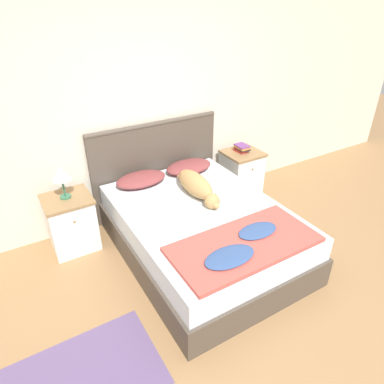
{
  "coord_description": "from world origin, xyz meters",
  "views": [
    {
      "loc": [
        -1.47,
        -1.42,
        2.43
      ],
      "look_at": [
        0.1,
        1.21,
        0.65
      ],
      "focal_mm": 32.0,
      "sensor_mm": 36.0,
      "label": 1
    }
  ],
  "objects_px": {
    "dog": "(197,186)",
    "pillow_right": "(189,167)",
    "book_stack": "(242,148)",
    "table_lamp": "(61,174)",
    "pillow_left": "(141,179)",
    "bed": "(202,232)",
    "nightstand_left": "(71,223)",
    "nightstand_right": "(241,173)"
  },
  "relations": [
    {
      "from": "dog",
      "to": "book_stack",
      "type": "distance_m",
      "value": 1.18
    },
    {
      "from": "book_stack",
      "to": "pillow_left",
      "type": "bearing_deg",
      "value": -178.78
    },
    {
      "from": "dog",
      "to": "pillow_left",
      "type": "bearing_deg",
      "value": 128.29
    },
    {
      "from": "dog",
      "to": "table_lamp",
      "type": "xyz_separation_m",
      "value": [
        -1.25,
        0.55,
        0.22
      ]
    },
    {
      "from": "nightstand_right",
      "to": "book_stack",
      "type": "xyz_separation_m",
      "value": [
        -0.0,
        0.03,
        0.35
      ]
    },
    {
      "from": "nightstand_left",
      "to": "pillow_right",
      "type": "distance_m",
      "value": 1.49
    },
    {
      "from": "pillow_left",
      "to": "pillow_right",
      "type": "height_order",
      "value": "same"
    },
    {
      "from": "nightstand_right",
      "to": "pillow_right",
      "type": "relative_size",
      "value": 1.06
    },
    {
      "from": "nightstand_right",
      "to": "pillow_left",
      "type": "xyz_separation_m",
      "value": [
        -1.46,
        -0.0,
        0.3
      ]
    },
    {
      "from": "pillow_right",
      "to": "table_lamp",
      "type": "xyz_separation_m",
      "value": [
        -1.46,
        0.02,
        0.27
      ]
    },
    {
      "from": "book_stack",
      "to": "table_lamp",
      "type": "height_order",
      "value": "table_lamp"
    },
    {
      "from": "pillow_left",
      "to": "dog",
      "type": "distance_m",
      "value": 0.67
    },
    {
      "from": "table_lamp",
      "to": "pillow_right",
      "type": "bearing_deg",
      "value": -0.72
    },
    {
      "from": "pillow_right",
      "to": "book_stack",
      "type": "bearing_deg",
      "value": 2.14
    },
    {
      "from": "dog",
      "to": "table_lamp",
      "type": "distance_m",
      "value": 1.38
    },
    {
      "from": "book_stack",
      "to": "table_lamp",
      "type": "relative_size",
      "value": 0.61
    },
    {
      "from": "nightstand_left",
      "to": "table_lamp",
      "type": "height_order",
      "value": "table_lamp"
    },
    {
      "from": "bed",
      "to": "dog",
      "type": "distance_m",
      "value": 0.49
    },
    {
      "from": "dog",
      "to": "bed",
      "type": "bearing_deg",
      "value": -110.31
    },
    {
      "from": "book_stack",
      "to": "dog",
      "type": "bearing_deg",
      "value": -151.69
    },
    {
      "from": "dog",
      "to": "book_stack",
      "type": "bearing_deg",
      "value": 28.31
    },
    {
      "from": "nightstand_left",
      "to": "dog",
      "type": "relative_size",
      "value": 0.75
    },
    {
      "from": "dog",
      "to": "pillow_right",
      "type": "bearing_deg",
      "value": 68.28
    },
    {
      "from": "nightstand_right",
      "to": "pillow_right",
      "type": "xyz_separation_m",
      "value": [
        -0.83,
        -0.0,
        0.3
      ]
    },
    {
      "from": "dog",
      "to": "book_stack",
      "type": "height_order",
      "value": "dog"
    },
    {
      "from": "bed",
      "to": "pillow_left",
      "type": "bearing_deg",
      "value": 111.24
    },
    {
      "from": "pillow_left",
      "to": "pillow_right",
      "type": "distance_m",
      "value": 0.63
    },
    {
      "from": "pillow_left",
      "to": "book_stack",
      "type": "xyz_separation_m",
      "value": [
        1.45,
        0.03,
        0.05
      ]
    },
    {
      "from": "nightstand_right",
      "to": "pillow_right",
      "type": "bearing_deg",
      "value": -179.81
    },
    {
      "from": "pillow_left",
      "to": "book_stack",
      "type": "distance_m",
      "value": 1.45
    },
    {
      "from": "pillow_right",
      "to": "nightstand_right",
      "type": "bearing_deg",
      "value": 0.19
    },
    {
      "from": "nightstand_left",
      "to": "dog",
      "type": "bearing_deg",
      "value": -23.07
    },
    {
      "from": "pillow_left",
      "to": "nightstand_left",
      "type": "bearing_deg",
      "value": 179.81
    },
    {
      "from": "pillow_right",
      "to": "dog",
      "type": "relative_size",
      "value": 0.71
    },
    {
      "from": "bed",
      "to": "table_lamp",
      "type": "relative_size",
      "value": 5.97
    },
    {
      "from": "nightstand_right",
      "to": "dog",
      "type": "xyz_separation_m",
      "value": [
        -1.04,
        -0.53,
        0.35
      ]
    },
    {
      "from": "nightstand_left",
      "to": "pillow_right",
      "type": "xyz_separation_m",
      "value": [
        1.46,
        -0.0,
        0.3
      ]
    },
    {
      "from": "bed",
      "to": "pillow_left",
      "type": "distance_m",
      "value": 0.93
    },
    {
      "from": "table_lamp",
      "to": "nightstand_left",
      "type": "bearing_deg",
      "value": -90.0
    },
    {
      "from": "nightstand_left",
      "to": "book_stack",
      "type": "height_order",
      "value": "book_stack"
    },
    {
      "from": "nightstand_right",
      "to": "dog",
      "type": "relative_size",
      "value": 0.75
    },
    {
      "from": "pillow_left",
      "to": "book_stack",
      "type": "height_order",
      "value": "book_stack"
    }
  ]
}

